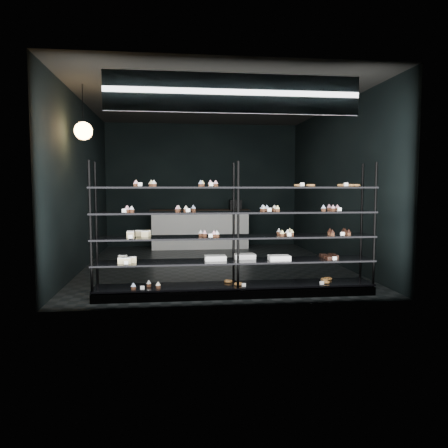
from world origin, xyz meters
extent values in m
cube|color=black|center=(0.00, 0.00, 0.01)|extent=(5.00, 6.00, 0.01)
cube|color=black|center=(0.00, 0.00, 3.20)|extent=(5.00, 6.00, 0.01)
cube|color=black|center=(0.00, 3.00, 1.60)|extent=(5.00, 0.01, 3.20)
cube|color=black|center=(0.00, -3.00, 1.60)|extent=(5.00, 0.01, 3.20)
cube|color=black|center=(-2.50, 0.00, 1.60)|extent=(0.01, 6.00, 3.20)
cube|color=black|center=(2.50, 0.00, 1.60)|extent=(0.01, 6.00, 3.20)
cube|color=black|center=(0.09, -2.45, 0.06)|extent=(4.00, 0.50, 0.12)
cylinder|color=black|center=(-1.88, -2.67, 0.99)|extent=(0.04, 0.04, 1.85)
cylinder|color=black|center=(-1.88, -2.23, 0.99)|extent=(0.04, 0.04, 1.85)
cylinder|color=black|center=(0.09, -2.67, 0.99)|extent=(0.04, 0.04, 1.85)
cylinder|color=black|center=(0.09, -2.23, 0.99)|extent=(0.04, 0.04, 1.85)
cylinder|color=black|center=(2.06, -2.67, 0.99)|extent=(0.04, 0.04, 1.85)
cylinder|color=black|center=(2.06, -2.23, 0.99)|extent=(0.04, 0.04, 1.85)
cube|color=black|center=(0.09, -2.45, 0.15)|extent=(4.00, 0.50, 0.03)
cube|color=black|center=(0.09, -2.45, 0.50)|extent=(4.00, 0.50, 0.02)
cube|color=black|center=(0.09, -2.45, 0.85)|extent=(4.00, 0.50, 0.02)
cube|color=black|center=(0.09, -2.45, 1.20)|extent=(4.00, 0.50, 0.02)
cube|color=black|center=(0.09, -2.45, 1.55)|extent=(4.00, 0.50, 0.02)
cube|color=white|center=(-1.21, -2.63, 1.59)|extent=(0.06, 0.04, 0.06)
cube|color=white|center=(-0.23, -2.63, 1.59)|extent=(0.06, 0.04, 0.06)
cube|color=white|center=(1.01, -2.63, 1.59)|extent=(0.06, 0.04, 0.06)
cube|color=white|center=(1.67, -2.63, 1.59)|extent=(0.06, 0.04, 0.06)
cube|color=white|center=(-1.49, -2.63, 1.24)|extent=(0.06, 0.04, 0.06)
cube|color=white|center=(-0.57, -2.63, 1.24)|extent=(0.05, 0.04, 0.06)
cube|color=white|center=(0.49, -2.63, 1.24)|extent=(0.06, 0.04, 0.06)
cube|color=white|center=(1.52, -2.63, 1.24)|extent=(0.06, 0.04, 0.06)
cube|color=white|center=(-1.34, -2.63, 0.89)|extent=(0.06, 0.04, 0.06)
cube|color=white|center=(-0.26, -2.63, 0.89)|extent=(0.06, 0.04, 0.06)
cube|color=white|center=(0.78, -2.63, 0.89)|extent=(0.05, 0.04, 0.06)
cube|color=white|center=(1.60, -2.63, 0.89)|extent=(0.06, 0.04, 0.06)
cube|color=white|center=(-1.43, -2.63, 0.54)|extent=(0.06, 0.04, 0.06)
cube|color=white|center=(1.50, -2.63, 0.54)|extent=(0.06, 0.04, 0.06)
cube|color=white|center=(-1.17, -2.63, 0.19)|extent=(0.06, 0.04, 0.06)
cube|color=white|center=(0.15, -2.63, 0.19)|extent=(0.05, 0.04, 0.06)
cube|color=white|center=(1.34, -2.63, 0.19)|extent=(0.06, 0.04, 0.06)
cube|color=#0C1E3D|center=(0.00, -2.92, 2.75)|extent=(3.20, 0.04, 0.45)
cube|color=white|center=(0.00, -2.94, 2.75)|extent=(3.30, 0.02, 0.50)
cylinder|color=black|center=(-2.20, -1.30, 2.89)|extent=(0.01, 0.01, 0.59)
sphere|color=#FCAE58|center=(-2.20, -1.30, 2.45)|extent=(0.28, 0.28, 0.28)
cube|color=silver|center=(-0.11, 2.50, 0.46)|extent=(2.42, 0.60, 0.92)
cube|color=black|center=(-0.11, 2.50, 0.95)|extent=(2.51, 0.65, 0.06)
cube|color=black|center=(0.80, 2.50, 1.10)|extent=(0.30, 0.30, 0.25)
camera|label=1|loc=(-0.80, -8.56, 1.56)|focal=35.00mm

